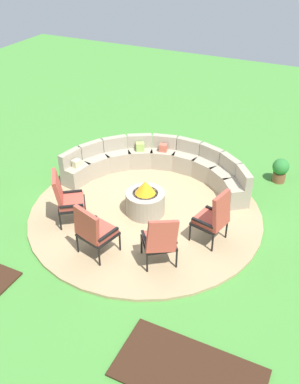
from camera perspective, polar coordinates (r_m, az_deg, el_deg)
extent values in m
plane|color=#478C38|center=(9.11, -0.55, -2.99)|extent=(24.00, 24.00, 0.00)
cylinder|color=tan|center=(9.09, -0.55, -2.84)|extent=(4.92, 4.92, 0.06)
cube|color=#382114|center=(6.49, 5.30, -22.94)|extent=(2.08, 1.08, 0.04)
cylinder|color=#9E937F|center=(8.93, -0.56, -1.42)|extent=(0.82, 0.82, 0.49)
cylinder|color=black|center=(8.81, -0.57, -0.28)|extent=(0.54, 0.54, 0.06)
cone|color=orange|center=(8.72, -0.57, 0.65)|extent=(0.43, 0.43, 0.28)
cube|color=#9E937F|center=(9.44, 11.46, -0.17)|extent=(0.72, 0.74, 0.45)
cube|color=#9E937F|center=(9.29, 12.55, 1.93)|extent=(0.48, 0.57, 0.32)
cube|color=#9E937F|center=(9.86, 9.84, 1.59)|extent=(0.74, 0.71, 0.45)
cube|color=#9E937F|center=(9.74, 10.75, 3.74)|extent=(0.57, 0.48, 0.32)
cube|color=#9E937F|center=(10.20, 7.59, 2.99)|extent=(0.71, 0.63, 0.45)
cube|color=#9E937F|center=(10.12, 8.27, 5.18)|extent=(0.61, 0.35, 0.32)
cube|color=#9E937F|center=(10.46, 4.87, 3.98)|extent=(0.62, 0.48, 0.45)
cube|color=#9E937F|center=(10.39, 5.31, 6.19)|extent=(0.60, 0.19, 0.32)
cube|color=#9E937F|center=(10.61, 1.87, 4.54)|extent=(0.68, 0.57, 0.45)
cube|color=#9E937F|center=(10.55, 2.06, 6.76)|extent=(0.61, 0.29, 0.32)
cube|color=#9E937F|center=(10.64, -1.26, 4.65)|extent=(0.74, 0.69, 0.45)
cube|color=#9E937F|center=(10.59, -1.33, 6.88)|extent=(0.59, 0.44, 0.32)
cube|color=#9E937F|center=(10.56, -4.35, 4.31)|extent=(0.73, 0.74, 0.45)
cube|color=#9E937F|center=(10.50, -4.67, 6.53)|extent=(0.52, 0.54, 0.32)
cube|color=#9E937F|center=(10.36, -7.24, 3.53)|extent=(0.67, 0.73, 0.45)
cube|color=#9E937F|center=(10.29, -7.82, 5.73)|extent=(0.41, 0.60, 0.32)
cube|color=#9E937F|center=(10.07, -9.77, 2.33)|extent=(0.55, 0.66, 0.45)
cube|color=#9E937F|center=(9.97, -10.58, 4.49)|extent=(0.26, 0.61, 0.32)
cube|color=#BC5B47|center=(10.41, 1.85, 5.95)|extent=(0.21, 0.19, 0.18)
cube|color=beige|center=(9.88, -9.73, 3.80)|extent=(0.19, 0.21, 0.17)
cube|color=#93B756|center=(10.44, -1.27, 6.09)|extent=(0.26, 0.25, 0.20)
cylinder|color=black|center=(9.08, -8.67, -1.61)|extent=(0.04, 0.04, 0.38)
cylinder|color=black|center=(8.64, -8.49, -3.65)|extent=(0.04, 0.04, 0.38)
cylinder|color=black|center=(9.10, -11.84, -1.92)|extent=(0.04, 0.04, 0.38)
cylinder|color=black|center=(8.66, -11.83, -3.97)|extent=(0.04, 0.04, 0.38)
cube|color=black|center=(8.74, -10.35, -1.63)|extent=(0.78, 0.79, 0.05)
cube|color=#B24738|center=(8.70, -10.40, -1.25)|extent=(0.72, 0.72, 0.09)
cube|color=#B24738|center=(8.55, -12.14, 0.29)|extent=(0.41, 0.58, 0.75)
cube|color=black|center=(8.88, -10.48, 0.04)|extent=(0.40, 0.31, 0.04)
cube|color=black|center=(8.45, -10.40, -1.87)|extent=(0.40, 0.31, 0.04)
cylinder|color=black|center=(8.34, -6.87, -5.07)|extent=(0.04, 0.04, 0.38)
cylinder|color=black|center=(8.02, -3.98, -6.71)|extent=(0.04, 0.04, 0.38)
cylinder|color=black|center=(8.07, -9.61, -6.88)|extent=(0.04, 0.04, 0.38)
cylinder|color=black|center=(7.74, -6.73, -8.67)|extent=(0.04, 0.04, 0.38)
cube|color=black|center=(7.90, -6.91, -5.61)|extent=(0.73, 0.70, 0.05)
cube|color=#B24738|center=(7.85, -6.94, -5.21)|extent=(0.67, 0.65, 0.09)
cube|color=#B24738|center=(7.56, -8.42, -4.49)|extent=(0.62, 0.24, 0.69)
cube|color=black|center=(7.98, -8.36, -4.05)|extent=(0.16, 0.49, 0.04)
cube|color=black|center=(7.65, -5.53, -5.66)|extent=(0.16, 0.49, 0.04)
cylinder|color=black|center=(7.94, -1.08, -7.10)|extent=(0.04, 0.04, 0.38)
cylinder|color=black|center=(8.03, 2.68, -6.57)|extent=(0.04, 0.04, 0.38)
cylinder|color=black|center=(7.57, -0.32, -9.55)|extent=(0.04, 0.04, 0.38)
cylinder|color=black|center=(7.66, 3.64, -8.96)|extent=(0.04, 0.04, 0.38)
cube|color=black|center=(7.65, 1.25, -6.81)|extent=(0.78, 0.78, 0.05)
cube|color=#B24738|center=(7.61, 1.26, -6.41)|extent=(0.72, 0.72, 0.09)
cube|color=#B24738|center=(7.27, 1.70, -5.99)|extent=(0.48, 0.47, 0.67)
cube|color=black|center=(7.52, -0.64, -6.29)|extent=(0.32, 0.40, 0.04)
cube|color=black|center=(7.62, 3.14, -5.77)|extent=(0.32, 0.40, 0.04)
cylinder|color=black|center=(8.25, 5.42, -5.42)|extent=(0.04, 0.04, 0.38)
cylinder|color=black|center=(8.60, 7.33, -3.73)|extent=(0.04, 0.04, 0.38)
cylinder|color=black|center=(8.06, 8.43, -6.80)|extent=(0.04, 0.04, 0.38)
cylinder|color=black|center=(8.42, 10.25, -5.00)|extent=(0.04, 0.04, 0.38)
cube|color=black|center=(8.20, 7.97, -4.04)|extent=(0.65, 0.65, 0.05)
cube|color=#B24738|center=(8.15, 8.01, -3.65)|extent=(0.60, 0.60, 0.09)
cube|color=#B24738|center=(7.89, 9.60, -2.53)|extent=(0.26, 0.54, 0.71)
cube|color=black|center=(7.94, 7.12, -4.11)|extent=(0.46, 0.15, 0.04)
cube|color=black|center=(8.29, 8.93, -2.49)|extent=(0.46, 0.15, 0.04)
cylinder|color=brown|center=(10.61, 16.91, 1.94)|extent=(0.30, 0.30, 0.23)
sphere|color=#2D7A33|center=(10.47, 17.16, 3.26)|extent=(0.39, 0.39, 0.39)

